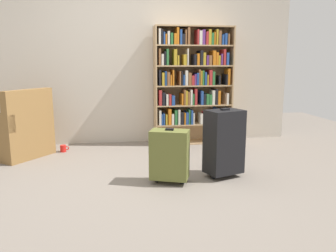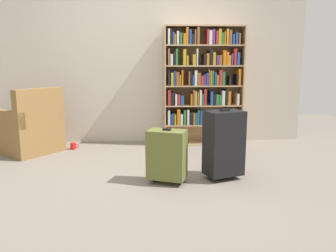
% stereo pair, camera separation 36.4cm
% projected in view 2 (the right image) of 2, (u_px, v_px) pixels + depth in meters
% --- Properties ---
extents(ground_plane, '(8.48, 8.48, 0.00)m').
position_uv_depth(ground_plane, '(146.00, 177.00, 3.70)').
color(ground_plane, slate).
extents(back_wall, '(4.85, 0.10, 2.60)m').
position_uv_depth(back_wall, '(147.00, 58.00, 5.20)').
color(back_wall, beige).
rests_on(back_wall, ground).
extents(bookshelf, '(1.17, 0.34, 1.76)m').
position_uv_depth(bookshelf, '(202.00, 81.00, 5.07)').
color(bookshelf, tan).
rests_on(bookshelf, ground).
extents(armchair, '(0.98, 0.98, 0.90)m').
position_uv_depth(armchair, '(30.00, 130.00, 4.68)').
color(armchair, olive).
rests_on(armchair, ground).
extents(mug, '(0.12, 0.08, 0.10)m').
position_uv_depth(mug, '(73.00, 146.00, 4.87)').
color(mug, red).
rests_on(mug, ground).
extents(suitcase_olive, '(0.44, 0.35, 0.58)m').
position_uv_depth(suitcase_olive, '(167.00, 155.00, 3.48)').
color(suitcase_olive, brown).
rests_on(suitcase_olive, ground).
extents(suitcase_black, '(0.45, 0.37, 0.76)m').
position_uv_depth(suitcase_black, '(224.00, 143.00, 3.59)').
color(suitcase_black, black).
rests_on(suitcase_black, ground).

